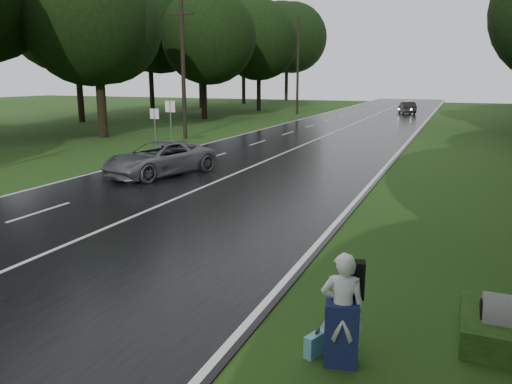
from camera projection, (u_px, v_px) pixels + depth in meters
ground at (70, 245)px, 12.52m from camera, size 160.00×160.00×0.00m
road at (303, 145)px, 30.54m from camera, size 12.00×140.00×0.04m
lane_center at (303, 145)px, 30.53m from camera, size 0.12×140.00×0.01m
grey_car at (159, 159)px, 21.12m from camera, size 3.77×5.53×1.41m
far_car at (407, 108)px, 56.48m from camera, size 2.49×4.29×1.34m
hitchhiker at (343, 313)px, 7.17m from camera, size 0.71×0.67×1.74m
suitcase at (317, 343)px, 7.57m from camera, size 0.32×0.51×0.35m
utility_pole_mid at (185, 139)px, 33.99m from camera, size 1.80×0.28×9.00m
utility_pole_far at (297, 114)px, 56.52m from camera, size 1.80×0.28×10.61m
road_sign_a at (156, 151)px, 28.51m from camera, size 0.57×0.10×2.39m
road_sign_b at (172, 147)px, 30.03m from camera, size 0.66×0.10×2.75m
tree_left_d at (104, 137)px, 34.83m from camera, size 8.73×8.73×13.64m
tree_left_e at (205, 119)px, 49.99m from camera, size 8.61×8.61×13.45m
tree_left_f at (259, 111)px, 62.09m from camera, size 9.30×9.30×14.54m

